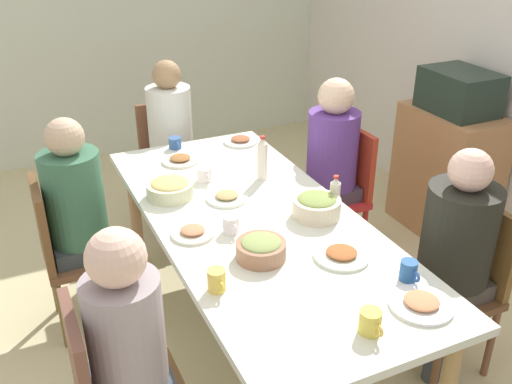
# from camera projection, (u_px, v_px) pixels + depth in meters

# --- Properties ---
(ground_plane) EXTENTS (7.14, 7.14, 0.00)m
(ground_plane) POSITION_uv_depth(u_px,v_px,m) (256.00, 340.00, 3.21)
(ground_plane) COLOR #C6BB8B
(wall_left) EXTENTS (0.12, 4.22, 2.60)m
(wall_left) POSITION_uv_depth(u_px,v_px,m) (111.00, 12.00, 5.07)
(wall_left) COLOR silver
(wall_left) RESTS_ON ground_plane
(dining_table) EXTENTS (2.23, 0.97, 0.77)m
(dining_table) POSITION_uv_depth(u_px,v_px,m) (256.00, 232.00, 2.89)
(dining_table) COLOR silver
(dining_table) RESTS_ON ground_plane
(chair_0) EXTENTS (0.40, 0.40, 0.90)m
(chair_0) POSITION_uv_depth(u_px,v_px,m) (462.00, 279.00, 2.85)
(chair_0) COLOR brown
(chair_0) RESTS_ON ground_plane
(person_0) EXTENTS (0.34, 0.34, 1.22)m
(person_0) POSITION_uv_depth(u_px,v_px,m) (455.00, 244.00, 2.71)
(person_0) COLOR #3C4149
(person_0) RESTS_ON ground_plane
(chair_1) EXTENTS (0.40, 0.40, 0.90)m
(chair_1) POSITION_uv_depth(u_px,v_px,m) (67.00, 248.00, 3.10)
(chair_1) COLOR brown
(chair_1) RESTS_ON ground_plane
(person_1) EXTENTS (0.31, 0.31, 1.23)m
(person_1) POSITION_uv_depth(u_px,v_px,m) (78.00, 207.00, 3.03)
(person_1) COLOR #424748
(person_1) RESTS_ON ground_plane
(chair_2) EXTENTS (0.40, 0.40, 0.90)m
(chair_2) POSITION_uv_depth(u_px,v_px,m) (341.00, 188.00, 3.75)
(chair_2) COLOR red
(chair_2) RESTS_ON ground_plane
(person_2) EXTENTS (0.32, 0.32, 1.25)m
(person_2) POSITION_uv_depth(u_px,v_px,m) (331.00, 156.00, 3.61)
(person_2) COLOR #464642
(person_2) RESTS_ON ground_plane
(person_3) EXTENTS (0.30, 0.30, 1.20)m
(person_3) POSITION_uv_depth(u_px,v_px,m) (130.00, 341.00, 2.14)
(person_3) COLOR #46423B
(person_3) RESTS_ON ground_plane
(chair_4) EXTENTS (0.40, 0.40, 0.90)m
(chair_4) POSITION_uv_depth(u_px,v_px,m) (169.00, 158.00, 4.18)
(chair_4) COLOR brown
(chair_4) RESTS_ON ground_plane
(person_4) EXTENTS (0.30, 0.30, 1.24)m
(person_4) POSITION_uv_depth(u_px,v_px,m) (171.00, 132.00, 4.01)
(person_4) COLOR #272D4E
(person_4) RESTS_ON ground_plane
(plate_0) EXTENTS (0.22, 0.22, 0.04)m
(plate_0) POSITION_uv_depth(u_px,v_px,m) (241.00, 141.00, 3.75)
(plate_0) COLOR white
(plate_0) RESTS_ON dining_table
(plate_1) EXTENTS (0.25, 0.25, 0.04)m
(plate_1) POSITION_uv_depth(u_px,v_px,m) (421.00, 303.00, 2.24)
(plate_1) COLOR white
(plate_1) RESTS_ON dining_table
(plate_2) EXTENTS (0.22, 0.22, 0.04)m
(plate_2) POSITION_uv_depth(u_px,v_px,m) (227.00, 197.00, 3.04)
(plate_2) COLOR white
(plate_2) RESTS_ON dining_table
(plate_3) EXTENTS (0.25, 0.25, 0.04)m
(plate_3) POSITION_uv_depth(u_px,v_px,m) (342.00, 255.00, 2.55)
(plate_3) COLOR white
(plate_3) RESTS_ON dining_table
(plate_4) EXTENTS (0.22, 0.22, 0.04)m
(plate_4) POSITION_uv_depth(u_px,v_px,m) (180.00, 160.00, 3.47)
(plate_4) COLOR silver
(plate_4) RESTS_ON dining_table
(plate_5) EXTENTS (0.21, 0.21, 0.04)m
(plate_5) POSITION_uv_depth(u_px,v_px,m) (193.00, 232.00, 2.72)
(plate_5) COLOR silver
(plate_5) RESTS_ON dining_table
(bowl_0) EXTENTS (0.24, 0.24, 0.11)m
(bowl_0) POSITION_uv_depth(u_px,v_px,m) (317.00, 206.00, 2.86)
(bowl_0) COLOR beige
(bowl_0) RESTS_ON dining_table
(bowl_1) EXTENTS (0.25, 0.25, 0.10)m
(bowl_1) POSITION_uv_depth(u_px,v_px,m) (170.00, 188.00, 3.05)
(bowl_1) COLOR beige
(bowl_1) RESTS_ON dining_table
(bowl_2) EXTENTS (0.22, 0.22, 0.10)m
(bowl_2) POSITION_uv_depth(u_px,v_px,m) (261.00, 248.00, 2.53)
(bowl_2) COLOR #9C6B50
(bowl_2) RESTS_ON dining_table
(cup_0) EXTENTS (0.12, 0.08, 0.09)m
(cup_0) POSITION_uv_depth(u_px,v_px,m) (370.00, 322.00, 2.09)
(cup_0) COLOR #DCC84A
(cup_0) RESTS_ON dining_table
(cup_1) EXTENTS (0.11, 0.08, 0.08)m
(cup_1) POSITION_uv_depth(u_px,v_px,m) (231.00, 224.00, 2.73)
(cup_1) COLOR white
(cup_1) RESTS_ON dining_table
(cup_2) EXTENTS (0.11, 0.07, 0.09)m
(cup_2) POSITION_uv_depth(u_px,v_px,m) (409.00, 271.00, 2.38)
(cup_2) COLOR #295A9D
(cup_2) RESTS_ON dining_table
(cup_3) EXTENTS (0.12, 0.08, 0.07)m
(cup_3) POSITION_uv_depth(u_px,v_px,m) (175.00, 143.00, 3.65)
(cup_3) COLOR #375B97
(cup_3) RESTS_ON dining_table
(cup_4) EXTENTS (0.12, 0.08, 0.08)m
(cup_4) POSITION_uv_depth(u_px,v_px,m) (205.00, 174.00, 3.23)
(cup_4) COLOR white
(cup_4) RESTS_ON dining_table
(cup_5) EXTENTS (0.11, 0.07, 0.09)m
(cup_5) POSITION_uv_depth(u_px,v_px,m) (217.00, 280.00, 2.32)
(cup_5) COLOR #E9C552
(cup_5) RESTS_ON dining_table
(bottle_0) EXTENTS (0.06, 0.06, 0.26)m
(bottle_0) POSITION_uv_depth(u_px,v_px,m) (262.00, 159.00, 3.21)
(bottle_0) COLOR silver
(bottle_0) RESTS_ON dining_table
(bottle_1) EXTENTS (0.05, 0.05, 0.19)m
(bottle_1) POSITION_uv_depth(u_px,v_px,m) (335.00, 194.00, 2.91)
(bottle_1) COLOR silver
(bottle_1) RESTS_ON dining_table
(side_cabinet) EXTENTS (0.70, 0.44, 0.90)m
(side_cabinet) POSITION_uv_depth(u_px,v_px,m) (446.00, 172.00, 4.11)
(side_cabinet) COLOR #AC784B
(side_cabinet) RESTS_ON ground_plane
(microwave) EXTENTS (0.48, 0.36, 0.28)m
(microwave) POSITION_uv_depth(u_px,v_px,m) (459.00, 92.00, 3.84)
(microwave) COLOR #202F26
(microwave) RESTS_ON side_cabinet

